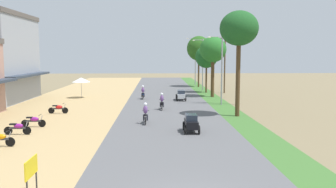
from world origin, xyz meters
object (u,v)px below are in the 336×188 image
Objects in this scene: parked_motorbike_second at (18,128)px; parked_motorbike_fourth at (58,108)px; motorbike_ahead_second at (162,102)px; median_tree_nearest at (239,30)px; median_tree_second at (213,50)px; streetlamp_near at (222,65)px; motorbike_ahead_third at (143,93)px; median_tree_fourth at (199,48)px; car_sedan_silver at (181,95)px; streetlamp_far at (195,58)px; street_signboard at (31,170)px; motorbike_foreground_rider at (145,114)px; utility_pole_far at (239,58)px; streetlamp_mid at (203,61)px; utility_pole_near at (225,63)px; parked_motorbike_nearest at (0,138)px; median_tree_third at (206,57)px; car_hatchback_black at (191,122)px; parked_motorbike_third at (34,121)px; vendor_umbrella at (81,80)px.

parked_motorbike_second is 1.00× the size of parked_motorbike_fourth.
median_tree_nearest is at bearing -29.97° from motorbike_ahead_second.
streetlamp_near is (-0.15, -7.04, -1.64)m from median_tree_second.
streetlamp_near reaches higher than motorbike_ahead_third.
median_tree_fourth is 18.77m from car_sedan_silver.
parked_motorbike_second is 0.21× the size of streetlamp_far.
streetlamp_near reaches higher than street_signboard.
median_tree_second is at bearing 69.28° from street_signboard.
parked_motorbike_fourth is 12.55m from motorbike_ahead_third.
streetlamp_far is at bearing 62.40° from parked_motorbike_fourth.
motorbike_foreground_rider is (8.44, 3.48, 0.30)m from parked_motorbike_second.
motorbike_ahead_third is at bearing 154.59° from utility_pole_far.
motorbike_ahead_second is at bearing -108.97° from streetlamp_mid.
median_tree_second is at bearing -116.75° from utility_pole_near.
median_tree_second is 0.93× the size of utility_pole_near.
motorbike_foreground_rider is at bearing 22.42° from parked_motorbike_second.
median_tree_fourth reaches higher than parked_motorbike_fourth.
parked_motorbike_nearest is 41.55m from median_tree_fourth.
car_hatchback_black is at bearing -100.38° from median_tree_third.
motorbike_ahead_third is (7.32, 10.18, 0.30)m from parked_motorbike_fourth.
motorbike_ahead_third is at bearing 162.56° from car_sedan_silver.
streetlamp_mid is 20.11m from motorbike_ahead_second.
parked_motorbike_nearest is 8.68m from street_signboard.
median_tree_nearest reaches higher than parked_motorbike_second.
parked_motorbike_third is 17.80m from vendor_umbrella.
median_tree_fourth is at bearing 61.61° from motorbike_ahead_third.
motorbike_ahead_second is at bearing -157.77° from utility_pole_far.
streetlamp_far is (11.67, 49.48, 3.75)m from street_signboard.
parked_motorbike_second is at bearing -142.62° from utility_pole_far.
median_tree_fourth reaches higher than utility_pole_near.
utility_pole_far is at bearing 76.43° from median_tree_nearest.
median_tree_second is (11.83, 31.26, 4.86)m from street_signboard.
median_tree_nearest is 28.08m from median_tree_fourth.
parked_motorbike_fourth is (0.16, 6.05, 0.00)m from parked_motorbike_third.
median_tree_fourth is (-0.02, 28.06, -1.12)m from median_tree_nearest.
motorbike_foreground_rider and motorbike_ahead_third have the same top height.
motorbike_ahead_third is (7.68, 18.74, 0.30)m from parked_motorbike_second.
streetlamp_near is at bearing -90.21° from median_tree_fourth.
streetlamp_far reaches higher than parked_motorbike_fourth.
median_tree_fourth reaches higher than street_signboard.
parked_motorbike_nearest is 23.09m from motorbike_ahead_third.
utility_pole_far reaches higher than motorbike_ahead_third.
motorbike_foreground_rider is at bearing 6.76° from parked_motorbike_third.
vendor_umbrella reaches higher than parked_motorbike_nearest.
parked_motorbike_nearest is 0.24× the size of streetlamp_near.
streetlamp_mid is at bearing -90.77° from median_tree_fourth.
parked_motorbike_nearest is at bearing -87.19° from parked_motorbike_second.
utility_pole_far reaches higher than median_tree_second.
median_tree_third is at bearing 57.67° from parked_motorbike_second.
median_tree_fourth is 4.66× the size of motorbike_ahead_third.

